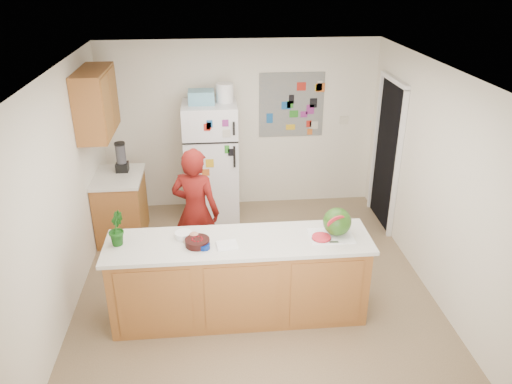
{
  "coord_description": "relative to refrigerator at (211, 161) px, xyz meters",
  "views": [
    {
      "loc": [
        -0.43,
        -4.83,
        3.48
      ],
      "look_at": [
        0.04,
        0.2,
        1.12
      ],
      "focal_mm": 35.0,
      "sensor_mm": 36.0,
      "label": 1
    }
  ],
  "objects": [
    {
      "name": "upper_cabinets",
      "position": [
        -1.37,
        -0.58,
        1.05
      ],
      "size": [
        0.35,
        1.0,
        0.8
      ],
      "primitive_type": "cube",
      "color": "brown",
      "rests_on": "wall_left"
    },
    {
      "name": "cobalt_bowl",
      "position": [
        -0.1,
        -2.5,
        0.1
      ],
      "size": [
        0.15,
        0.15,
        0.05
      ],
      "primitive_type": "cylinder",
      "rotation": [
        0.0,
        0.0,
        -0.33
      ],
      "color": "#041959",
      "rests_on": "peninsula_top"
    },
    {
      "name": "refrigerator",
      "position": [
        0.0,
        0.0,
        0.0
      ],
      "size": [
        0.75,
        0.7,
        1.7
      ],
      "primitive_type": "cube",
      "color": "silver",
      "rests_on": "floor"
    },
    {
      "name": "peninsula_base",
      "position": [
        0.25,
        -2.38,
        -0.41
      ],
      "size": [
        2.6,
        0.62,
        0.88
      ],
      "primitive_type": "cube",
      "color": "brown",
      "rests_on": "floor"
    },
    {
      "name": "side_counter_top",
      "position": [
        -1.24,
        -0.53,
        0.03
      ],
      "size": [
        0.64,
        0.84,
        0.04
      ],
      "primitive_type": "cube",
      "color": "silver",
      "rests_on": "side_counter_base"
    },
    {
      "name": "plate",
      "position": [
        -0.2,
        -2.33,
        0.08
      ],
      "size": [
        0.3,
        0.3,
        0.02
      ],
      "primitive_type": "cylinder",
      "rotation": [
        0.0,
        0.0,
        -0.4
      ],
      "color": "beige",
      "rests_on": "peninsula_top"
    },
    {
      "name": "watermelon",
      "position": [
        1.25,
        -2.36,
        0.23
      ],
      "size": [
        0.29,
        0.29,
        0.29
      ],
      "primitive_type": "sphere",
      "color": "#265C13",
      "rests_on": "cutting_board"
    },
    {
      "name": "paper_towel",
      "position": [
        0.13,
        -2.48,
        0.08
      ],
      "size": [
        0.22,
        0.2,
        0.02
      ],
      "primitive_type": "cube",
      "rotation": [
        0.0,
        0.0,
        0.13
      ],
      "color": "silver",
      "rests_on": "peninsula_top"
    },
    {
      "name": "side_counter_base",
      "position": [
        -1.24,
        -0.53,
        -0.42
      ],
      "size": [
        0.6,
        0.8,
        0.86
      ],
      "primitive_type": "cube",
      "color": "brown",
      "rests_on": "floor"
    },
    {
      "name": "cherry_bowl",
      "position": [
        -0.16,
        -2.44,
        0.11
      ],
      "size": [
        0.29,
        0.29,
        0.07
      ],
      "primitive_type": "cylinder",
      "rotation": [
        0.0,
        0.0,
        -0.24
      ],
      "color": "black",
      "rests_on": "peninsula_top"
    },
    {
      "name": "keys",
      "position": [
        1.19,
        -2.52,
        0.08
      ],
      "size": [
        0.09,
        0.04,
        0.01
      ],
      "primitive_type": "cube",
      "rotation": [
        0.0,
        0.0,
        -0.05
      ],
      "color": "gray",
      "rests_on": "peninsula_top"
    },
    {
      "name": "floor",
      "position": [
        0.45,
        -1.88,
        -0.86
      ],
      "size": [
        4.0,
        4.5,
        0.02
      ],
      "primitive_type": "cube",
      "color": "brown",
      "rests_on": "ground"
    },
    {
      "name": "wall_left",
      "position": [
        -1.56,
        -1.88,
        0.4
      ],
      "size": [
        0.02,
        4.5,
        2.5
      ],
      "primitive_type": "cube",
      "color": "beige",
      "rests_on": "ground"
    },
    {
      "name": "wall_back",
      "position": [
        0.45,
        0.38,
        0.4
      ],
      "size": [
        4.0,
        0.02,
        2.5
      ],
      "primitive_type": "cube",
      "color": "beige",
      "rests_on": "ground"
    },
    {
      "name": "potted_plant",
      "position": [
        -0.95,
        -2.33,
        0.24
      ],
      "size": [
        0.18,
        0.21,
        0.34
      ],
      "primitive_type": "imported",
      "rotation": [
        0.0,
        0.0,
        1.72
      ],
      "color": "#193F12",
      "rests_on": "peninsula_top"
    },
    {
      "name": "white_bowl",
      "position": [
        -0.3,
        -2.27,
        0.1
      ],
      "size": [
        0.21,
        0.21,
        0.06
      ],
      "primitive_type": "cylinder",
      "rotation": [
        0.0,
        0.0,
        0.23
      ],
      "color": "white",
      "rests_on": "peninsula_top"
    },
    {
      "name": "watermelon_slice",
      "position": [
        1.08,
        -2.43,
        0.09
      ],
      "size": [
        0.19,
        0.19,
        0.02
      ],
      "primitive_type": "cylinder",
      "color": "red",
      "rests_on": "cutting_board"
    },
    {
      "name": "doorway",
      "position": [
        2.44,
        -0.43,
        0.17
      ],
      "size": [
        0.03,
        0.85,
        2.04
      ],
      "primitive_type": "cube",
      "color": "black",
      "rests_on": "ground"
    },
    {
      "name": "peninsula_top",
      "position": [
        0.25,
        -2.38,
        0.05
      ],
      "size": [
        2.68,
        0.7,
        0.04
      ],
      "primitive_type": "cube",
      "color": "silver",
      "rests_on": "peninsula_base"
    },
    {
      "name": "photo_collage",
      "position": [
        1.2,
        0.36,
        0.7
      ],
      "size": [
        0.95,
        0.01,
        0.95
      ],
      "primitive_type": "cube",
      "color": "slate",
      "rests_on": "wall_back"
    },
    {
      "name": "blender_appliance",
      "position": [
        -1.19,
        -0.38,
        0.24
      ],
      "size": [
        0.13,
        0.13,
        0.38
      ],
      "primitive_type": "cylinder",
      "color": "black",
      "rests_on": "side_counter_top"
    },
    {
      "name": "fridge_top_bin",
      "position": [
        -0.1,
        0.0,
        0.94
      ],
      "size": [
        0.35,
        0.28,
        0.18
      ],
      "primitive_type": "cube",
      "color": "#5999B2",
      "rests_on": "refrigerator"
    },
    {
      "name": "wall_right",
      "position": [
        2.46,
        -1.88,
        0.4
      ],
      "size": [
        0.02,
        4.5,
        2.5
      ],
      "primitive_type": "cube",
      "color": "beige",
      "rests_on": "ground"
    },
    {
      "name": "cutting_board",
      "position": [
        1.19,
        -2.38,
        0.08
      ],
      "size": [
        0.44,
        0.33,
        0.01
      ],
      "primitive_type": "cube",
      "rotation": [
        0.0,
        0.0,
        -0.0
      ],
      "color": "white",
      "rests_on": "peninsula_top"
    },
    {
      "name": "person",
      "position": [
        -0.2,
        -1.46,
        -0.06
      ],
      "size": [
        0.67,
        0.55,
        1.58
      ],
      "primitive_type": "imported",
      "rotation": [
        0.0,
        0.0,
        2.8
      ],
      "color": "#5E100D",
      "rests_on": "floor"
    },
    {
      "name": "ceiling",
      "position": [
        0.45,
        -1.88,
        1.66
      ],
      "size": [
        4.0,
        4.5,
        0.02
      ],
      "primitive_type": "cube",
      "color": "white",
      "rests_on": "wall_back"
    }
  ]
}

